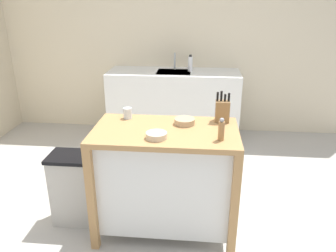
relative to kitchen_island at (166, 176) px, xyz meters
The scene contains 12 objects.
ground_plane 0.52m from the kitchen_island, 90.55° to the right, with size 6.07×6.07×0.00m, color #ADA8A0.
wall_back 2.48m from the kitchen_island, 90.02° to the left, with size 5.07×0.10×2.60m, color beige.
kitchen_island is the anchor object (origin of this frame).
knife_block 0.69m from the kitchen_island, 26.67° to the left, with size 0.11×0.09×0.25m.
bowl_ceramic_wide 0.46m from the kitchen_island, 42.80° to the left, with size 0.16×0.16×0.05m.
bowl_ceramic_small 0.46m from the kitchen_island, 105.54° to the right, with size 0.15×0.15×0.04m.
drinking_cup 0.60m from the kitchen_island, 147.09° to the left, with size 0.07×0.07×0.09m.
pepper_grinder 0.65m from the kitchen_island, 21.16° to the right, with size 0.04×0.04×0.17m.
trash_bin 0.82m from the kitchen_island, behind, with size 0.36×0.28×0.63m.
sink_counter 2.00m from the kitchen_island, 92.75° to the left, with size 1.73×0.60×0.91m.
sink_faucet 2.20m from the kitchen_island, 92.57° to the left, with size 0.02×0.02×0.22m.
bottle_hand_soap 2.10m from the kitchen_island, 86.76° to the left, with size 0.06×0.06×0.21m.
Camera 1 is at (0.24, -2.22, 1.85)m, focal length 35.68 mm.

